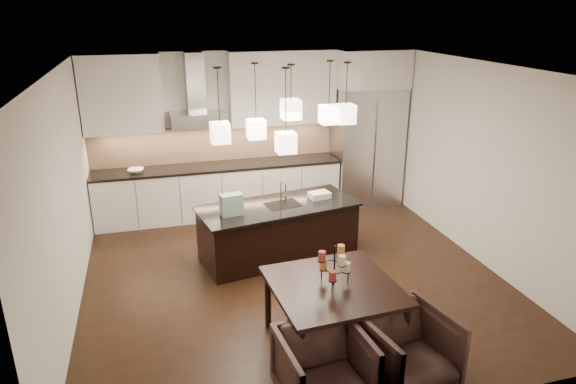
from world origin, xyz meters
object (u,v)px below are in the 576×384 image
object	(u,v)px
armchair_left	(324,370)
armchair_right	(407,350)
refrigerator	(367,146)
dining_table	(333,316)
island_body	(278,232)

from	to	relation	value
armchair_left	armchair_right	world-z (taller)	armchair_right
refrigerator	dining_table	bearing A→B (deg)	-117.74
armchair_left	armchair_right	distance (m)	0.86
refrigerator	armchair_left	size ratio (longest dim) A/B	2.67
dining_table	armchair_left	size ratio (longest dim) A/B	1.58
refrigerator	dining_table	world-z (taller)	refrigerator
island_body	dining_table	bearing A→B (deg)	-99.30
dining_table	refrigerator	bearing A→B (deg)	58.72
refrigerator	island_body	xyz separation A→B (m)	(-2.14, -1.77, -0.69)
island_body	armchair_right	world-z (taller)	island_body
armchair_right	island_body	bearing A→B (deg)	88.74
refrigerator	armchair_right	bearing A→B (deg)	-108.82
island_body	armchair_right	size ratio (longest dim) A/B	2.65
island_body	refrigerator	bearing A→B (deg)	29.56
refrigerator	armchair_left	distance (m)	5.44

